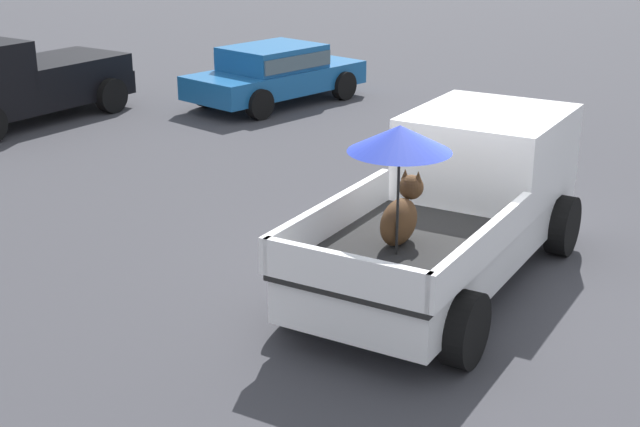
% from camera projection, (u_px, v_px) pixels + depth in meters
% --- Properties ---
extents(ground_plane, '(80.00, 80.00, 0.00)m').
position_uv_depth(ground_plane, '(441.00, 284.00, 11.10)').
color(ground_plane, '#38383D').
extents(pickup_truck_main, '(5.14, 2.45, 2.31)m').
position_uv_depth(pickup_truck_main, '(458.00, 201.00, 11.14)').
color(pickup_truck_main, black).
rests_on(pickup_truck_main, ground).
extents(pickup_truck_red, '(4.98, 2.61, 1.80)m').
position_uv_depth(pickup_truck_red, '(13.00, 82.00, 18.63)').
color(pickup_truck_red, black).
rests_on(pickup_truck_red, ground).
extents(parked_sedan_near, '(4.61, 2.85, 1.33)m').
position_uv_depth(parked_sedan_near, '(275.00, 71.00, 20.44)').
color(parked_sedan_near, black).
rests_on(parked_sedan_near, ground).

